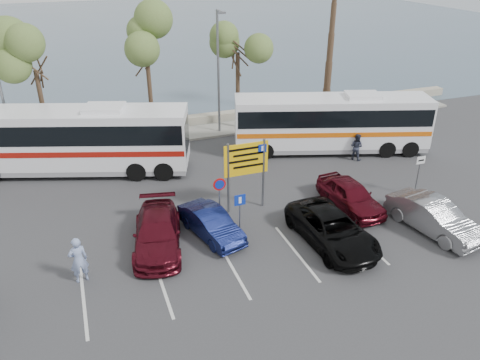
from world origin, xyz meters
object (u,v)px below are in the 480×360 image
object	(u,v)px
street_lamp_right	(219,67)
pedestrian_far	(356,147)
street_lamp_left	(0,86)
car_blue	(211,224)
coach_bus_left	(75,142)
car_maroon	(157,233)
car_silver_b	(434,217)
suv_black	(332,229)
direction_sign	(246,164)
coach_bus_right	(331,125)
pedestrian_near	(78,260)
car_red	(350,195)

from	to	relation	value
street_lamp_right	pedestrian_far	distance (m)	10.22
pedestrian_far	street_lamp_left	bearing A→B (deg)	39.18
street_lamp_left	car_blue	xyz separation A→B (m)	(8.69, -12.02, -3.97)
pedestrian_far	car_blue	bearing A→B (deg)	84.12
street_lamp_left	car_blue	bearing A→B (deg)	-54.12
pedestrian_far	coach_bus_left	bearing A→B (deg)	44.95
street_lamp_right	car_maroon	bearing A→B (deg)	-119.16
coach_bus_left	car_silver_b	xyz separation A→B (m)	(14.75, -12.09, -1.08)
car_maroon	suv_black	world-z (taller)	suv_black
street_lamp_left	car_maroon	size ratio (longest dim) A/B	1.65
direction_sign	car_blue	distance (m)	3.38
coach_bus_right	car_blue	size ratio (longest dim) A/B	3.14
direction_sign	pedestrian_far	size ratio (longest dim) A/B	2.19
car_blue	coach_bus_left	bearing A→B (deg)	104.37
car_blue	direction_sign	bearing A→B (deg)	20.69
street_lamp_left	pedestrian_near	distance (m)	14.10
street_lamp_right	coach_bus_right	xyz separation A→B (m)	(5.56, -5.28, -2.88)
street_lamp_left	car_silver_b	world-z (taller)	street_lamp_left
pedestrian_near	street_lamp_left	bearing A→B (deg)	-88.05
coach_bus_right	pedestrian_far	distance (m)	2.13
direction_sign	street_lamp_left	bearing A→B (deg)	136.83
coach_bus_left	pedestrian_near	size ratio (longest dim) A/B	6.53
street_lamp_left	car_red	world-z (taller)	street_lamp_left
street_lamp_right	coach_bus_left	distance (m)	10.35
coach_bus_left	car_red	distance (m)	15.32
street_lamp_right	car_blue	distance (m)	13.37
car_silver_b	pedestrian_near	bearing A→B (deg)	163.04
coach_bus_right	car_maroon	bearing A→B (deg)	-151.21
street_lamp_right	pedestrian_far	bearing A→B (deg)	-47.68
direction_sign	coach_bus_right	xyz separation A→B (m)	(7.56, 5.04, -0.71)
street_lamp_left	suv_black	size ratio (longest dim) A/B	1.58
coach_bus_right	suv_black	xyz separation A→B (m)	(-5.11, -9.10, -1.01)
car_silver_b	suv_black	bearing A→B (deg)	161.25
car_blue	car_red	bearing A→B (deg)	-15.62
coach_bus_right	car_maroon	size ratio (longest dim) A/B	2.49
street_lamp_left	street_lamp_right	size ratio (longest dim) A/B	1.00
street_lamp_left	car_blue	distance (m)	15.35
coach_bus_right	car_red	distance (m)	7.33
car_silver_b	pedestrian_near	world-z (taller)	pedestrian_near
car_blue	pedestrian_far	distance (m)	11.81
coach_bus_right	pedestrian_near	size ratio (longest dim) A/B	6.16
street_lamp_right	direction_sign	world-z (taller)	street_lamp_right
street_lamp_left	coach_bus_left	size ratio (longest dim) A/B	0.63
car_blue	car_maroon	size ratio (longest dim) A/B	0.79
car_red	pedestrian_near	bearing A→B (deg)	-177.85
street_lamp_left	car_maroon	world-z (taller)	street_lamp_left
direction_sign	pedestrian_near	world-z (taller)	direction_sign
car_red	pedestrian_near	distance (m)	12.89
coach_bus_right	pedestrian_far	bearing A→B (deg)	-64.48
car_red	suv_black	world-z (taller)	car_red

